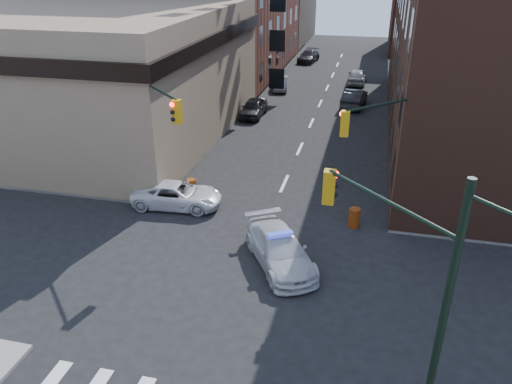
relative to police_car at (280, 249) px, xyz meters
The scene contains 24 objects.
ground 2.23m from the police_car, 129.35° to the right, with size 140.00×140.00×0.00m, color black.
sidewalk_nw 39.51m from the police_car, 128.02° to the left, with size 34.00×54.50×0.15m, color gray.
bank_building 23.91m from the police_car, 140.95° to the left, with size 22.00×22.00×9.00m, color #887159.
commercial_row_ne 24.72m from the police_car, 60.80° to the left, with size 14.00×34.00×14.00m, color #4B2A1E.
filler_ne 58.02m from the police_car, 77.34° to the left, with size 16.00×16.00×12.00m, color #5B2A1C.
signal_pole_se 9.40m from the police_car, 56.67° to the right, with size 5.40×5.27×8.00m.
signal_pole_nw 8.85m from the police_car, 152.71° to the left, with size 3.58×3.67×8.00m.
signal_pole_ne 6.86m from the police_car, 39.60° to the left, with size 3.67×3.58×8.00m.
tree_ne_near 25.29m from the police_car, 75.80° to the left, with size 3.00×3.00×4.85m.
tree_ne_far 33.07m from the police_car, 79.22° to the left, with size 3.00×3.00×4.85m.
police_car is the anchor object (origin of this frame).
pickup 7.66m from the police_car, 146.99° to the left, with size 2.21×4.80×1.33m, color silver.
parked_car_wnear 22.03m from the police_car, 106.66° to the left, with size 1.72×4.28×1.46m, color black.
parked_car_wfar 31.01m from the police_car, 100.74° to the left, with size 1.36×3.89×1.28m, color gray.
parked_car_wdeep 45.45m from the police_car, 96.38° to the left, with size 1.98×4.87×1.41m, color black.
parked_car_enear 26.06m from the police_car, 86.27° to the left, with size 1.67×4.80×1.58m, color black.
parked_car_efar 34.77m from the police_car, 87.61° to the left, with size 1.85×4.61×1.57m, color gray.
pedestrian_a 8.98m from the police_car, 150.84° to the left, with size 0.60×0.40×1.65m, color black.
pedestrian_b 12.36m from the police_car, 151.10° to the left, with size 0.94×0.73×1.94m, color black.
pedestrian_c 15.10m from the police_car, 161.72° to the left, with size 0.94×0.39×1.60m, color black.
barrel_road 5.10m from the police_car, 54.16° to the left, with size 0.56×0.56×0.99m, color red.
barrel_bank 8.41m from the police_car, 137.22° to the left, with size 0.52×0.52×0.94m, color #EF560B.
barricade_nw_a 11.46m from the police_car, 148.70° to the left, with size 1.19×0.60×0.89m, color #E6430A, non-canonical shape.
barricade_nw_b 14.33m from the police_car, 155.33° to the left, with size 1.35×0.68×1.01m, color #E64C0A, non-canonical shape.
Camera 1 is at (4.60, -16.59, 12.39)m, focal length 35.00 mm.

